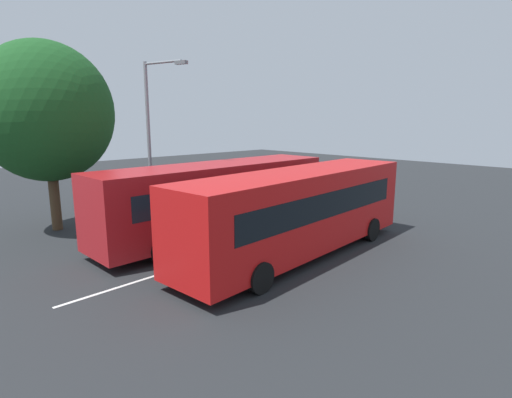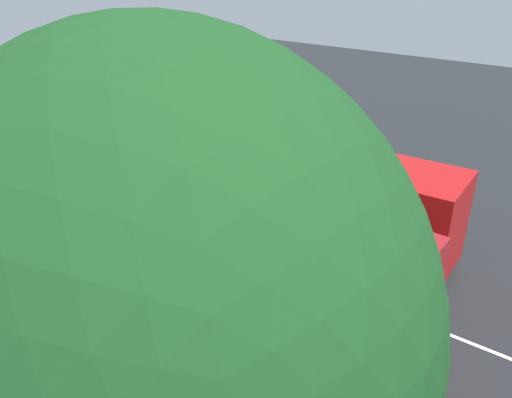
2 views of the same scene
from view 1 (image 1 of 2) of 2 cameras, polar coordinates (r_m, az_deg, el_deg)
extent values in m
plane|color=#232628|center=(16.25, -0.10, -6.41)|extent=(73.63, 73.63, 0.00)
cube|color=red|center=(14.66, 6.18, -1.46)|extent=(10.99, 3.21, 2.78)
cube|color=black|center=(19.09, 15.78, 3.42)|extent=(0.27, 2.16, 1.17)
cube|color=black|center=(15.31, 2.58, 0.41)|extent=(9.09, 0.72, 0.89)
cube|color=black|center=(13.94, 10.20, -0.83)|extent=(9.09, 0.72, 0.89)
cube|color=black|center=(19.06, 15.89, 4.80)|extent=(0.24, 1.97, 0.32)
cube|color=black|center=(19.46, 15.52, -2.19)|extent=(0.26, 2.26, 0.36)
cylinder|color=black|center=(18.38, 9.52, -2.96)|extent=(0.96, 0.35, 0.94)
cylinder|color=black|center=(17.29, 16.06, -4.15)|extent=(0.96, 0.35, 0.94)
cylinder|color=black|center=(13.29, -7.05, -8.43)|extent=(0.96, 0.35, 0.94)
cylinder|color=black|center=(11.73, 0.60, -11.07)|extent=(0.96, 0.35, 0.94)
cube|color=#AD191E|center=(17.00, -5.51, 0.32)|extent=(10.89, 2.65, 2.78)
cube|color=#19232D|center=(20.68, 6.06, 4.35)|extent=(0.16, 2.16, 1.17)
cube|color=#19232D|center=(17.87, -7.97, 1.88)|extent=(9.11, 0.24, 0.89)
cube|color=#19232D|center=(16.05, -2.81, 0.92)|extent=(9.11, 0.24, 0.89)
cube|color=black|center=(20.65, 6.12, 5.63)|extent=(0.14, 1.97, 0.32)
cube|color=black|center=(21.02, 6.01, -0.86)|extent=(0.14, 2.26, 0.36)
cylinder|color=black|center=(20.39, 0.00, -1.40)|extent=(0.95, 0.30, 0.94)
cylinder|color=black|center=(18.85, 5.02, -2.49)|extent=(0.95, 0.30, 0.94)
cylinder|color=black|center=(16.40, -17.51, -5.07)|extent=(0.95, 0.30, 0.94)
cylinder|color=black|center=(14.44, -13.16, -7.04)|extent=(0.95, 0.30, 0.94)
cylinder|color=#232833|center=(21.77, 17.29, -1.25)|extent=(0.13, 0.13, 0.83)
cylinder|color=#232833|center=(21.85, 16.93, -1.19)|extent=(0.13, 0.13, 0.83)
cylinder|color=navy|center=(21.67, 17.23, 0.71)|extent=(0.33, 0.33, 0.66)
sphere|color=tan|center=(21.59, 17.29, 1.86)|extent=(0.23, 0.23, 0.23)
cylinder|color=gray|center=(19.05, -14.89, 7.17)|extent=(0.16, 0.16, 7.40)
cylinder|color=gray|center=(18.44, -13.11, 18.35)|extent=(0.64, 2.03, 0.10)
cube|color=slate|center=(17.74, -10.55, 18.48)|extent=(0.34, 0.59, 0.14)
cylinder|color=#4C3823|center=(20.17, -26.64, 0.38)|extent=(0.44, 0.44, 3.09)
ellipsoid|color=#194C1E|center=(19.89, -27.58, 10.87)|extent=(5.71, 5.14, 5.99)
cube|color=silver|center=(16.25, -0.10, -6.40)|extent=(15.50, 0.72, 0.01)
camera|label=2|loc=(22.27, -39.65, 18.31)|focal=35.81mm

